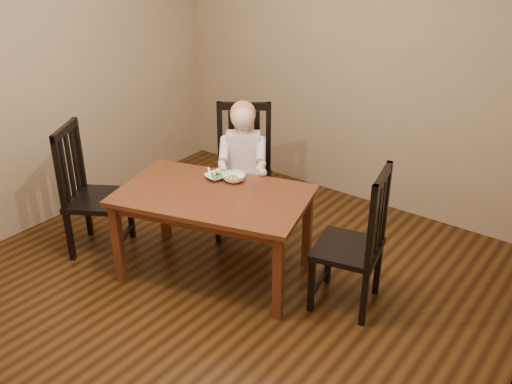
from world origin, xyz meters
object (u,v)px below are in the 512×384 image
Objects in this scene: chair_left at (90,193)px; chair_right at (356,243)px; bowl_peas at (216,177)px; dining_table at (213,203)px; chair_child at (244,173)px; toddler at (243,157)px; bowl_veg at (234,178)px.

chair_right is (2.09, 0.61, -0.01)m from chair_left.
bowl_peas is (0.90, 0.52, 0.20)m from chair_left.
dining_table is at bearing -53.94° from bowl_peas.
chair_child reaches higher than bowl_peas.
chair_left reaches higher than chair_right.
chair_left is 1.28m from toddler.
bowl_peas is at bearing 88.81° from chair_left.
bowl_veg is at bearing 84.89° from chair_child.
chair_left is (-1.05, -0.32, -0.10)m from dining_table.
toddler reaches higher than bowl_peas.
toddler is at bearing 100.75° from bowl_peas.
chair_child is at bearing -90.00° from toddler.
dining_table is 2.46× the size of toddler.
chair_right is at bearing 128.92° from toddler.
bowl_peas is (-1.19, -0.09, 0.21)m from chair_right.
chair_child is 7.22× the size of bowl_peas.
chair_right is (1.31, -0.41, -0.03)m from chair_child.
toddler reaches higher than dining_table.
bowl_veg is (1.04, 0.58, 0.21)m from chair_left.
dining_table is 0.27m from bowl_peas.
dining_table is 1.48× the size of chair_right.
chair_right is 1.34m from toddler.
dining_table is 0.28m from bowl_veg.
chair_right reaches higher than bowl_veg.
bowl_peas is 0.87× the size of bowl_veg.
chair_left is 2.18m from chair_right.
dining_table is 0.76m from chair_child.
dining_table is 1.40× the size of chair_child.
toddler reaches higher than bowl_veg.
chair_left reaches higher than bowl_veg.
chair_child is 1.75× the size of toddler.
chair_child is 0.55m from bowl_peas.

